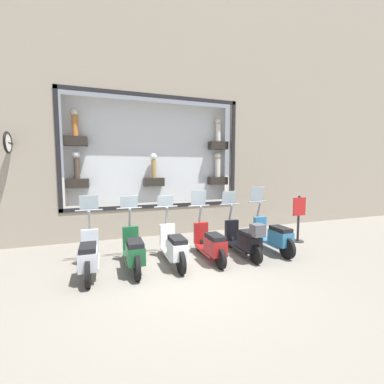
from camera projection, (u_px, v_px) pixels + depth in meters
The scene contains 9 objects.
ground_plane at pixel (189, 276), 5.37m from camera, with size 120.00×120.00×0.00m, color gray.
building_facade at pixel (153, 79), 8.27m from camera, with size 1.21×36.00×9.97m.
scooter_teal_0 at pixel (273, 236), 6.85m from camera, with size 1.81×0.61×1.71m.
scooter_black_1 at pixel (245, 239), 6.48m from camera, with size 1.79×0.61×1.61m.
scooter_red_2 at pixel (210, 243), 6.24m from camera, with size 1.79×0.60×1.66m.
scooter_white_3 at pixel (174, 247), 5.94m from camera, with size 1.80×0.61×1.55m.
scooter_green_4 at pixel (134, 251), 5.64m from camera, with size 1.81×0.60×1.57m.
scooter_silver_5 at pixel (89, 255), 5.34m from camera, with size 1.81×0.61×1.62m.
shop_sign_post at pixel (299, 218), 7.80m from camera, with size 0.36×0.45×1.41m.
Camera 1 is at (-4.90, 1.66, 2.26)m, focal length 24.00 mm.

